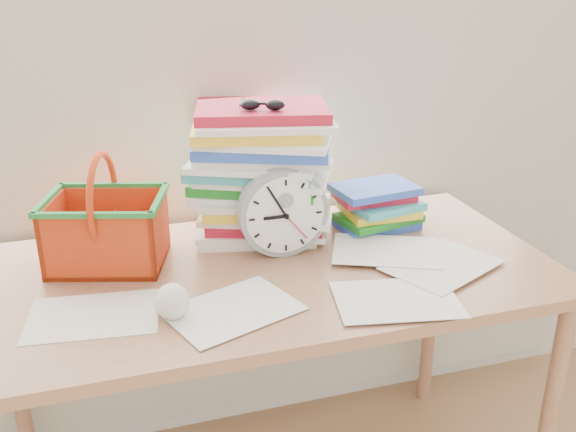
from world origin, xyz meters
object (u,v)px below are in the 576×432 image
object	(u,v)px
basket	(105,211)
desk	(267,295)
book_stack	(379,206)
paper_stack	(260,171)
clock	(283,212)

from	to	relation	value
basket	desk	bearing A→B (deg)	-5.07
book_stack	basket	size ratio (longest dim) A/B	0.88
paper_stack	basket	world-z (taller)	paper_stack
basket	clock	bearing A→B (deg)	6.58
desk	paper_stack	size ratio (longest dim) A/B	3.86
desk	book_stack	bearing A→B (deg)	23.93
paper_stack	basket	distance (m)	0.42
paper_stack	clock	world-z (taller)	paper_stack
paper_stack	basket	bearing A→B (deg)	-168.97
desk	basket	bearing A→B (deg)	158.63
paper_stack	clock	distance (m)	0.16
clock	desk	bearing A→B (deg)	-132.18
clock	book_stack	xyz separation A→B (m)	(0.31, 0.10, -0.05)
basket	paper_stack	bearing A→B (deg)	27.34
desk	clock	distance (m)	0.21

